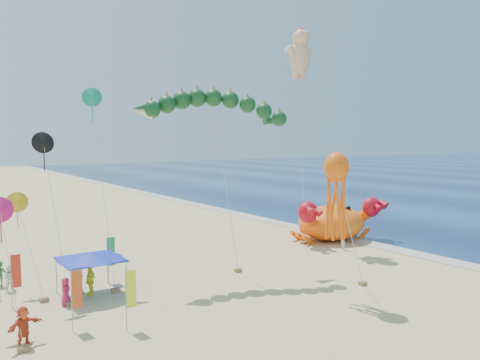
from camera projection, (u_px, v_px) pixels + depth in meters
name	position (u px, v px, depth m)	size (l,w,h in m)	color
ground	(277.00, 267.00, 35.00)	(320.00, 320.00, 0.00)	#D1B784
foam_strip	(380.00, 246.00, 41.89)	(320.00, 320.00, 0.00)	silver
crab_inflatable	(333.00, 221.00, 44.37)	(9.25, 6.63, 4.06)	#FF610D
dragon_kite	(214.00, 111.00, 32.35)	(11.01, 4.34, 12.68)	#0F3A1A
cherub_kite	(300.00, 53.00, 41.91)	(2.07, 1.94, 19.49)	#EDB991
octopus_kite	(336.00, 189.00, 27.43)	(4.49, 1.62, 8.79)	#FF5E0D
canopy_blue	(91.00, 256.00, 28.41)	(3.87, 3.87, 2.71)	gray
feather_flags	(83.00, 275.00, 25.96)	(6.60, 8.29, 3.20)	gray
beachgoers	(65.00, 287.00, 27.40)	(27.57, 11.61, 1.89)	#246D2D
small_kites	(44.00, 174.00, 27.64)	(7.86, 9.28, 13.01)	#0B835E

